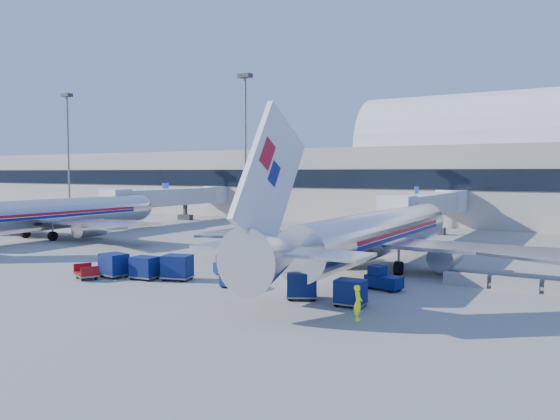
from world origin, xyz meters
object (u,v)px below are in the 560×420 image
Objects in this scene: barrier_mid at (515,284)px; tug_right at (383,279)px; jetbridge_near at (431,205)px; cart_train_b at (145,267)px; cart_train_c at (114,265)px; cart_solo_near at (302,285)px; airliner_main at (372,235)px; mast_far_west at (68,136)px; jetbridge_mid at (176,197)px; airliner_mid at (46,215)px; tug_left at (229,266)px; tug_lead at (234,279)px; cart_open_red at (87,274)px; barrier_near at (465,280)px; ramp_worker at (358,303)px; mast_west at (245,127)px; cart_solo_far at (351,292)px; cart_train_a at (177,267)px.

tug_right is (-7.91, -4.21, 0.28)m from barrier_mid.
jetbridge_near reaches higher than tug_right.
tug_right is 1.28× the size of cart_train_b.
cart_train_c is at bearing -150.02° from tug_right.
cart_train_c is 0.95× the size of cart_solo_near.
mast_far_west is (-70.00, 25.49, 11.87)m from airliner_main.
airliner_mid is at bearing -84.78° from jetbridge_mid.
tug_lead is at bearing -111.16° from tug_left.
airliner_mid is at bearing -42.32° from mast_far_west.
airliner_mid reaches higher than cart_train_b.
cart_train_b reaches higher than cart_open_red.
cart_solo_near reaches higher than cart_train_b.
cart_open_red is at bearing -154.22° from barrier_near.
jetbridge_near reaches higher than cart_train_b.
jetbridge_mid is 59.90m from barrier_near.
airliner_mid is at bearing 172.73° from cart_open_red.
cart_train_b is 4.45m from cart_open_red.
cart_open_red is at bearing 159.66° from cart_solo_near.
ramp_worker is (22.06, -0.17, 0.59)m from cart_open_red.
barrier_mid is 30.91m from cart_open_red.
tug_left is (61.03, -33.17, -14.08)m from mast_far_west.
barrier_mid is 1.26× the size of cart_open_red.
cart_solo_near is at bearing -130.23° from barrier_near.
cart_train_c reaches higher than tug_right.
cart_train_c is (14.04, -38.54, -13.81)m from mast_west.
jetbridge_mid is 13.17× the size of tug_lead.
mast_far_west is at bearing 180.00° from mast_west.
cart_train_c is (-27.26, -10.54, 0.53)m from barrier_mid.
barrier_mid is 12.52m from cart_solo_far.
cart_train_a is 1.28× the size of ramp_worker.
jetbridge_mid is 27.82m from mast_far_west.
mast_west reaches higher than cart_train_c.
cart_solo_near is at bearing -3.29° from cart_train_b.
tug_lead is (24.30, -37.02, -14.18)m from mast_west.
cart_open_red is at bearing -147.00° from tug_right.
cart_train_c reaches higher than tug_left.
tug_right is at bearing -7.44° from ramp_worker.
jetbridge_mid is at bearing 74.70° from tug_left.
airliner_mid is 53.42m from barrier_mid.
airliner_main is 20.70m from cart_train_c.
airliner_mid reaches higher than cart_train_a.
airliner_main reaches higher than tug_lead.
airliner_mid is 12.42× the size of barrier_near.
tug_lead is at bearing 54.62° from ramp_worker.
cart_open_red is at bearing -116.96° from cart_train_c.
airliner_mid is 1.35× the size of jetbridge_mid.
cart_train_a reaches higher than tug_right.
mast_west reaches higher than jetbridge_mid.
cart_train_b is (-21.29, -9.95, 0.47)m from barrier_near.
mast_west is at bearing 139.64° from airliner_main.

